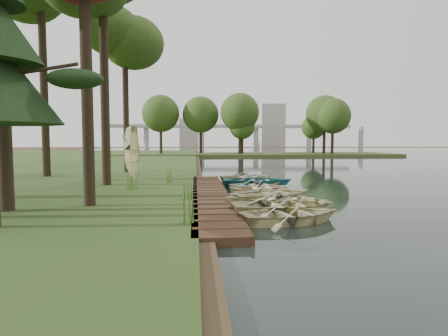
{
  "coord_description": "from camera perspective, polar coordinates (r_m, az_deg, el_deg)",
  "views": [
    {
      "loc": [
        -2.27,
        -17.05,
        2.69
      ],
      "look_at": [
        -0.88,
        1.14,
        1.36
      ],
      "focal_mm": 30.0,
      "sensor_mm": 36.0,
      "label": 1
    }
  ],
  "objects": [
    {
      "name": "ground",
      "position": [
        17.41,
        3.19,
        -4.73
      ],
      "size": [
        300.0,
        300.0,
        0.0
      ],
      "primitive_type": "plane",
      "color": "#3D2F1D"
    },
    {
      "name": "boardwalk",
      "position": [
        17.25,
        -2.1,
        -4.3
      ],
      "size": [
        1.6,
        16.0,
        0.3
      ],
      "primitive_type": "cube",
      "color": "#3B2416",
      "rests_on": "ground"
    },
    {
      "name": "peninsula",
      "position": [
        67.88,
        4.35,
        2.07
      ],
      "size": [
        50.0,
        14.0,
        0.45
      ],
      "primitive_type": "cube",
      "color": "#3B471F",
      "rests_on": "ground"
    },
    {
      "name": "far_trees",
      "position": [
        67.51,
        1.56,
        7.33
      ],
      "size": [
        45.6,
        5.6,
        8.8
      ],
      "color": "black",
      "rests_on": "peninsula"
    },
    {
      "name": "bridge",
      "position": [
        137.89,
        1.73,
        5.98
      ],
      "size": [
        95.9,
        4.0,
        8.6
      ],
      "color": "#A5A5A0",
      "rests_on": "ground"
    },
    {
      "name": "building_a",
      "position": [
        160.45,
        7.3,
        6.38
      ],
      "size": [
        10.0,
        8.0,
        18.0
      ],
      "primitive_type": "cube",
      "color": "#A5A5A0",
      "rests_on": "ground"
    },
    {
      "name": "building_b",
      "position": [
        162.11,
        -5.34,
        5.31
      ],
      "size": [
        8.0,
        8.0,
        12.0
      ],
      "primitive_type": "cube",
      "color": "#A5A5A0",
      "rests_on": "ground"
    },
    {
      "name": "rowboat_0",
      "position": [
        12.31,
        10.15,
        -6.62
      ],
      "size": [
        3.78,
        3.03,
        0.7
      ],
      "primitive_type": "imported",
      "rotation": [
        0.0,
        0.0,
        1.78
      ],
      "color": "beige",
      "rests_on": "water"
    },
    {
      "name": "rowboat_1",
      "position": [
        13.64,
        9.06,
        -5.38
      ],
      "size": [
        3.95,
        2.96,
        0.78
      ],
      "primitive_type": "imported",
      "rotation": [
        0.0,
        0.0,
        1.65
      ],
      "color": "beige",
      "rests_on": "water"
    },
    {
      "name": "rowboat_2",
      "position": [
        14.8,
        8.05,
        -4.56
      ],
      "size": [
        4.68,
        4.08,
        0.81
      ],
      "primitive_type": "imported",
      "rotation": [
        0.0,
        0.0,
        1.17
      ],
      "color": "beige",
      "rests_on": "water"
    },
    {
      "name": "rowboat_3",
      "position": [
        16.39,
        7.6,
        -3.72
      ],
      "size": [
        4.62,
        4.01,
        0.8
      ],
      "primitive_type": "imported",
      "rotation": [
        0.0,
        0.0,
        1.95
      ],
      "color": "beige",
      "rests_on": "water"
    },
    {
      "name": "rowboat_4",
      "position": [
        17.39,
        6.77,
        -3.53
      ],
      "size": [
        3.52,
        2.87,
        0.64
      ],
      "primitive_type": "imported",
      "rotation": [
        0.0,
        0.0,
        1.81
      ],
      "color": "beige",
      "rests_on": "water"
    },
    {
      "name": "rowboat_5",
      "position": [
        18.96,
        5.71,
        -2.87
      ],
      "size": [
        3.64,
        3.03,
        0.65
      ],
      "primitive_type": "imported",
      "rotation": [
        0.0,
        0.0,
        1.85
      ],
      "color": "beige",
      "rests_on": "water"
    },
    {
      "name": "rowboat_6",
      "position": [
        20.4,
        5.12,
        -2.38
      ],
      "size": [
        3.72,
        3.27,
        0.64
      ],
      "primitive_type": "imported",
      "rotation": [
        0.0,
        0.0,
        1.99
      ],
      "color": "beige",
      "rests_on": "water"
    },
    {
      "name": "rowboat_7",
      "position": [
        21.58,
        5.15,
        -1.78
      ],
      "size": [
        3.98,
        2.85,
        0.82
      ],
      "primitive_type": "imported",
      "rotation": [
        0.0,
        0.0,
        1.57
      ],
      "color": "teal",
      "rests_on": "water"
    },
    {
      "name": "rowboat_8",
      "position": [
        22.74,
        3.79,
        -1.71
      ],
      "size": [
        3.39,
        2.69,
        0.63
      ],
      "primitive_type": "imported",
      "rotation": [
        0.0,
        0.0,
        1.39
      ],
      "color": "beige",
      "rests_on": "water"
    },
    {
      "name": "rowboat_9",
      "position": [
        24.37,
        3.45,
        -1.24
      ],
      "size": [
        3.72,
        2.93,
        0.7
      ],
      "primitive_type": "imported",
      "rotation": [
        0.0,
        0.0,
        1.73
      ],
      "color": "beige",
      "rests_on": "water"
    },
    {
      "name": "stored_rowboat",
      "position": [
        23.98,
        -13.61,
        -0.85
      ],
      "size": [
        3.74,
        3.03,
        0.68
      ],
      "primitive_type": "imported",
      "rotation": [
        3.14,
        0.0,
        1.35
      ],
      "color": "beige",
      "rests_on": "bank"
    },
    {
      "name": "tree_6",
      "position": [
        30.68,
        -14.9,
        18.35
      ],
      "size": [
        4.4,
        4.4,
        11.98
      ],
      "color": "black",
      "rests_on": "bank"
    },
    {
      "name": "reeds_0",
      "position": [
        11.02,
        -6.06,
        -6.03
      ],
      "size": [
        0.6,
        0.6,
        0.89
      ],
      "primitive_type": "cone",
      "color": "#3F661E",
      "rests_on": "bank"
    },
    {
      "name": "reeds_1",
      "position": [
        15.43,
        -5.57,
        -3.03
      ],
      "size": [
        0.6,
        0.6,
        0.92
      ],
      "primitive_type": "cone",
      "color": "#3F661E",
      "rests_on": "bank"
    },
    {
      "name": "reeds_2",
      "position": [
        19.08,
        -13.74,
        -1.51
      ],
      "size": [
        0.6,
        0.6,
        1.08
      ],
      "primitive_type": "cone",
      "color": "#3F661E",
      "rests_on": "bank"
    },
    {
      "name": "reeds_3",
      "position": [
        21.72,
        -8.25,
        -1.05
      ],
      "size": [
        0.6,
        0.6,
        0.86
      ],
      "primitive_type": "cone",
      "color": "#3F661E",
      "rests_on": "bank"
    }
  ]
}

